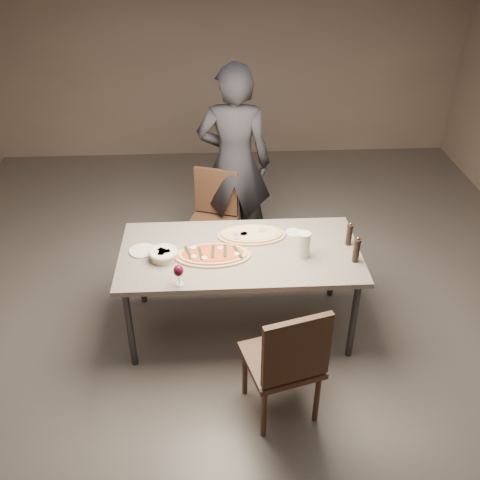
{
  "coord_description": "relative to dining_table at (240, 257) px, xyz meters",
  "views": [
    {
      "loc": [
        -0.18,
        -3.29,
        3.01
      ],
      "look_at": [
        0.0,
        0.0,
        0.85
      ],
      "focal_mm": 40.0,
      "sensor_mm": 36.0,
      "label": 1
    }
  ],
  "objects": [
    {
      "name": "room",
      "position": [
        0.0,
        0.0,
        0.71
      ],
      "size": [
        7.0,
        7.0,
        7.0
      ],
      "color": "#5A544E",
      "rests_on": "ground"
    },
    {
      "name": "dining_table",
      "position": [
        0.0,
        0.0,
        0.0
      ],
      "size": [
        1.8,
        0.9,
        0.75
      ],
      "color": "gray",
      "rests_on": "ground"
    },
    {
      "name": "zucchini_pizza",
      "position": [
        -0.2,
        -0.06,
        0.07
      ],
      "size": [
        0.56,
        0.31,
        0.05
      ],
      "rotation": [
        0.0,
        0.0,
        0.17
      ],
      "color": "tan",
      "rests_on": "dining_table"
    },
    {
      "name": "ham_pizza",
      "position": [
        0.1,
        0.2,
        0.07
      ],
      "size": [
        0.54,
        0.3,
        0.04
      ],
      "rotation": [
        0.0,
        0.0,
        -0.35
      ],
      "color": "tan",
      "rests_on": "dining_table"
    },
    {
      "name": "bread_basket",
      "position": [
        -0.56,
        -0.07,
        0.1
      ],
      "size": [
        0.21,
        0.21,
        0.08
      ],
      "rotation": [
        0.0,
        0.0,
        0.4
      ],
      "color": "beige",
      "rests_on": "dining_table"
    },
    {
      "name": "oil_dish",
      "position": [
        0.44,
        0.22,
        0.06
      ],
      "size": [
        0.13,
        0.13,
        0.01
      ],
      "rotation": [
        0.0,
        0.0,
        -0.34
      ],
      "color": "white",
      "rests_on": "dining_table"
    },
    {
      "name": "pepper_mill_left",
      "position": [
        0.83,
        0.05,
        0.15
      ],
      "size": [
        0.05,
        0.05,
        0.19
      ],
      "rotation": [
        0.0,
        0.0,
        0.08
      ],
      "color": "black",
      "rests_on": "dining_table"
    },
    {
      "name": "pepper_mill_right",
      "position": [
        0.83,
        -0.17,
        0.16
      ],
      "size": [
        0.05,
        0.05,
        0.21
      ],
      "rotation": [
        0.0,
        0.0,
        -0.1
      ],
      "color": "black",
      "rests_on": "dining_table"
    },
    {
      "name": "carafe",
      "position": [
        0.46,
        -0.09,
        0.16
      ],
      "size": [
        0.1,
        0.1,
        0.2
      ],
      "rotation": [
        0.0,
        0.0,
        0.01
      ],
      "color": "silver",
      "rests_on": "dining_table"
    },
    {
      "name": "wine_glass",
      "position": [
        -0.44,
        -0.38,
        0.17
      ],
      "size": [
        0.07,
        0.07,
        0.16
      ],
      "rotation": [
        0.0,
        0.0,
        -0.27
      ],
      "color": "silver",
      "rests_on": "dining_table"
    },
    {
      "name": "side_plate",
      "position": [
        -0.73,
        0.04,
        0.06
      ],
      "size": [
        0.19,
        0.19,
        0.01
      ],
      "rotation": [
        0.0,
        0.0,
        -0.26
      ],
      "color": "white",
      "rests_on": "dining_table"
    },
    {
      "name": "chair_near",
      "position": [
        0.25,
        -0.91,
        -0.15
      ],
      "size": [
        0.56,
        0.56,
        0.96
      ],
      "rotation": [
        0.0,
        0.0,
        0.27
      ],
      "color": "#422A1C",
      "rests_on": "ground"
    },
    {
      "name": "chair_far",
      "position": [
        -0.2,
        0.98,
        -0.18
      ],
      "size": [
        0.54,
        0.54,
        0.91
      ],
      "rotation": [
        0.0,
        0.0,
        2.82
      ],
      "color": "#422A1C",
      "rests_on": "ground"
    },
    {
      "name": "diner",
      "position": [
        0.01,
        1.17,
        0.23
      ],
      "size": [
        0.72,
        0.51,
        1.85
      ],
      "primitive_type": "imported",
      "rotation": [
        0.0,
        0.0,
        3.03
      ],
      "color": "black",
      "rests_on": "ground"
    }
  ]
}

